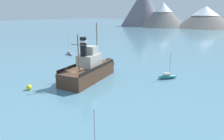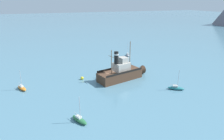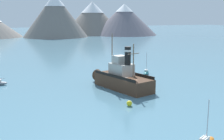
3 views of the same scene
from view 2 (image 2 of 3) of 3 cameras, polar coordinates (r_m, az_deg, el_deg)
ground_plane at (r=52.74m, az=-0.76°, el=-2.97°), size 600.00×600.00×0.00m
old_tugboat at (r=53.07m, az=2.78°, el=-0.73°), size 6.93×14.79×9.90m
sailboat_green at (r=36.17m, az=-9.30°, el=-13.78°), size 3.92×2.54×4.90m
sailboat_orange at (r=51.91m, az=-24.36°, el=-4.67°), size 3.92×2.54×4.90m
sailboat_grey at (r=76.14m, az=4.50°, el=4.38°), size 3.95×2.32×4.90m
sailboat_teal at (r=49.66m, az=17.80°, el=-4.90°), size 3.15×3.70×4.90m
mooring_buoy at (r=53.70m, az=-8.55°, el=-2.30°), size 0.83×0.83×0.83m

